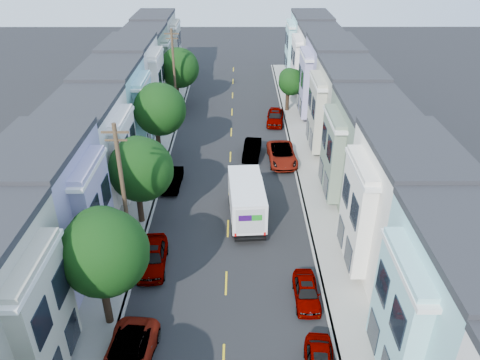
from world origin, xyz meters
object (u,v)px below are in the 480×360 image
at_px(tree_b, 103,253).
at_px(tree_e, 178,68).
at_px(tree_d, 159,110).
at_px(lead_sedan, 252,149).
at_px(parked_right_d, 275,117).
at_px(tree_far_r, 291,82).
at_px(utility_pole_near, 124,198).
at_px(fedex_truck, 247,199).
at_px(parked_right_b, 306,292).
at_px(tree_c, 140,170).
at_px(parked_left_b, 127,359).
at_px(parked_right_c, 282,155).
at_px(utility_pole_far, 174,75).
at_px(parked_left_c, 153,257).
at_px(parked_left_d, 172,180).

relative_size(tree_b, tree_e, 1.03).
xyz_separation_m(tree_d, lead_sedan, (8.40, 1.61, -4.70)).
bearing_deg(parked_right_d, tree_e, 160.83).
distance_m(tree_d, tree_far_r, 19.18).
bearing_deg(lead_sedan, utility_pole_near, -110.66).
height_order(utility_pole_near, fedex_truck, utility_pole_near).
bearing_deg(parked_right_b, tree_c, 143.29).
height_order(parked_left_b, parked_right_c, parked_right_c).
height_order(utility_pole_far, parked_right_d, utility_pole_far).
bearing_deg(utility_pole_far, tree_d, -90.01).
xyz_separation_m(tree_c, parked_right_c, (11.20, 10.06, -3.79)).
height_order(utility_pole_near, parked_right_b, utility_pole_near).
relative_size(tree_c, tree_d, 0.89).
xyz_separation_m(tree_e, lead_sedan, (8.40, -13.52, -4.13)).
relative_size(tree_c, fedex_truck, 1.06).
relative_size(utility_pole_near, fedex_truck, 1.53).
relative_size(lead_sedan, parked_left_c, 0.91).
bearing_deg(fedex_truck, parked_right_c, 66.21).
relative_size(parked_right_c, parked_right_d, 1.15).
bearing_deg(lead_sedan, fedex_truck, -86.92).
bearing_deg(parked_right_b, tree_d, 121.84).
height_order(parked_right_c, parked_right_d, parked_right_d).
bearing_deg(parked_left_c, utility_pole_near, 164.78).
xyz_separation_m(utility_pole_far, parked_right_b, (11.20, -29.49, -4.52)).
distance_m(parked_right_b, parked_right_d, 27.97).
height_order(parked_left_c, parked_right_b, parked_left_c).
bearing_deg(parked_right_c, tree_b, -121.36).
bearing_deg(parked_left_d, parked_right_c, 27.35).
xyz_separation_m(parked_left_b, parked_left_d, (0.00, 18.75, -0.07)).
distance_m(utility_pole_far, parked_left_d, 16.38).
xyz_separation_m(tree_far_r, parked_right_d, (-2.00, -3.89, -2.78)).
relative_size(lead_sedan, parked_right_b, 1.11).
relative_size(tree_d, parked_right_d, 1.65).
bearing_deg(parked_right_d, tree_d, -132.69).
xyz_separation_m(lead_sedan, parked_right_d, (2.80, 8.29, 0.05)).
distance_m(tree_d, fedex_truck, 12.58).
xyz_separation_m(tree_e, parked_right_d, (11.20, -5.22, -4.09)).
bearing_deg(fedex_truck, parked_right_b, -72.13).
distance_m(tree_b, lead_sedan, 23.47).
bearing_deg(utility_pole_near, tree_c, 90.02).
distance_m(tree_e, utility_pole_far, 3.72).
bearing_deg(parked_left_b, utility_pole_near, 104.18).
bearing_deg(tree_far_r, parked_right_d, -117.17).
bearing_deg(parked_right_c, tree_c, -140.47).
xyz_separation_m(utility_pole_far, parked_left_d, (1.40, -15.69, -4.49)).
bearing_deg(parked_right_d, parked_left_d, -118.83).
xyz_separation_m(fedex_truck, parked_right_c, (3.50, 9.60, -0.99)).
xyz_separation_m(parked_left_c, parked_right_d, (9.80, 24.78, -0.00)).
distance_m(parked_left_c, parked_right_b, 10.31).
relative_size(utility_pole_near, parked_right_d, 2.11).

